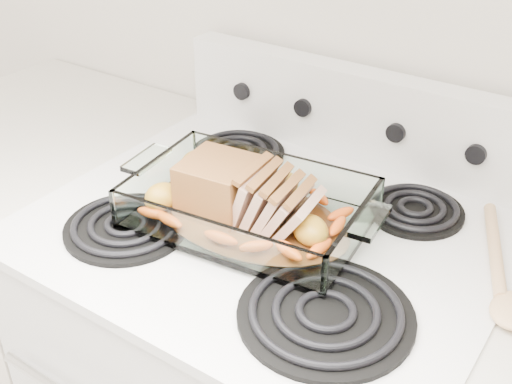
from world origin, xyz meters
The scene contains 5 objects.
counter_left centered at (-0.67, 1.66, 0.47)m, with size 0.58×0.68×0.93m.
baking_dish centered at (-0.03, 1.62, 0.96)m, with size 0.38×0.25×0.07m.
pork_roast centered at (-0.05, 1.62, 1.00)m, with size 0.24×0.11×0.09m.
roast_vegetables centered at (-0.03, 1.66, 0.97)m, with size 0.36×0.20×0.04m.
wooden_spoon centered at (0.38, 1.70, 0.95)m, with size 0.15×0.29×0.02m.
Camera 1 is at (0.49, 0.89, 1.55)m, focal length 45.00 mm.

